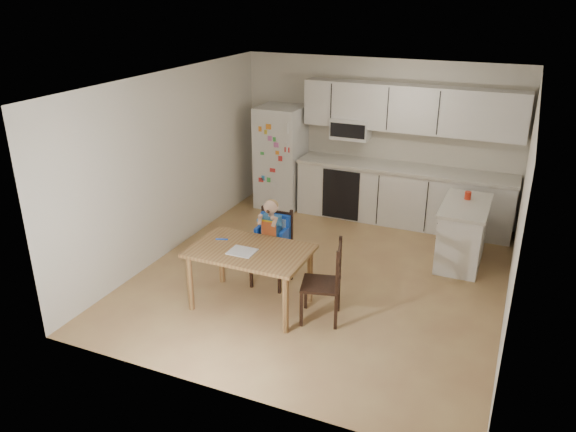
{
  "coord_description": "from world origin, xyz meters",
  "views": [
    {
      "loc": [
        2.17,
        -6.14,
        3.51
      ],
      "look_at": [
        -0.31,
        -0.42,
        0.95
      ],
      "focal_mm": 35.0,
      "sensor_mm": 36.0,
      "label": 1
    }
  ],
  "objects_px": {
    "red_cup": "(468,195)",
    "chair_side": "(330,277)",
    "refrigerator": "(281,157)",
    "chair_booster": "(273,233)",
    "kitchen_island": "(463,233)",
    "dining_table": "(250,257)"
  },
  "relations": [
    {
      "from": "red_cup",
      "to": "chair_side",
      "type": "xyz_separation_m",
      "value": [
        -1.16,
        -2.28,
        -0.36
      ]
    },
    {
      "from": "refrigerator",
      "to": "chair_booster",
      "type": "height_order",
      "value": "refrigerator"
    },
    {
      "from": "dining_table",
      "to": "chair_booster",
      "type": "distance_m",
      "value": 0.62
    },
    {
      "from": "refrigerator",
      "to": "kitchen_island",
      "type": "relative_size",
      "value": 1.49
    },
    {
      "from": "red_cup",
      "to": "dining_table",
      "type": "bearing_deg",
      "value": -131.78
    },
    {
      "from": "kitchen_island",
      "to": "chair_side",
      "type": "xyz_separation_m",
      "value": [
        -1.17,
        -2.08,
        0.11
      ]
    },
    {
      "from": "chair_booster",
      "to": "chair_side",
      "type": "xyz_separation_m",
      "value": [
        0.94,
        -0.54,
        -0.15
      ]
    },
    {
      "from": "refrigerator",
      "to": "red_cup",
      "type": "xyz_separation_m",
      "value": [
        3.13,
        -0.82,
        0.05
      ]
    },
    {
      "from": "refrigerator",
      "to": "dining_table",
      "type": "bearing_deg",
      "value": -72.01
    },
    {
      "from": "kitchen_island",
      "to": "dining_table",
      "type": "relative_size",
      "value": 0.84
    },
    {
      "from": "dining_table",
      "to": "chair_booster",
      "type": "xyz_separation_m",
      "value": [
        -0.0,
        0.62,
        0.05
      ]
    },
    {
      "from": "red_cup",
      "to": "chair_booster",
      "type": "distance_m",
      "value": 2.73
    },
    {
      "from": "kitchen_island",
      "to": "chair_booster",
      "type": "relative_size",
      "value": 1.01
    },
    {
      "from": "chair_booster",
      "to": "refrigerator",
      "type": "bearing_deg",
      "value": 111.01
    },
    {
      "from": "red_cup",
      "to": "chair_booster",
      "type": "relative_size",
      "value": 0.09
    },
    {
      "from": "chair_booster",
      "to": "kitchen_island",
      "type": "bearing_deg",
      "value": 35.16
    },
    {
      "from": "kitchen_island",
      "to": "red_cup",
      "type": "xyz_separation_m",
      "value": [
        -0.01,
        0.19,
        0.47
      ]
    },
    {
      "from": "refrigerator",
      "to": "chair_booster",
      "type": "bearing_deg",
      "value": -68.04
    },
    {
      "from": "chair_booster",
      "to": "dining_table",
      "type": "bearing_deg",
      "value": -90.88
    },
    {
      "from": "dining_table",
      "to": "chair_side",
      "type": "height_order",
      "value": "chair_side"
    },
    {
      "from": "red_cup",
      "to": "dining_table",
      "type": "xyz_separation_m",
      "value": [
        -2.1,
        -2.35,
        -0.27
      ]
    },
    {
      "from": "red_cup",
      "to": "chair_side",
      "type": "distance_m",
      "value": 2.58
    }
  ]
}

